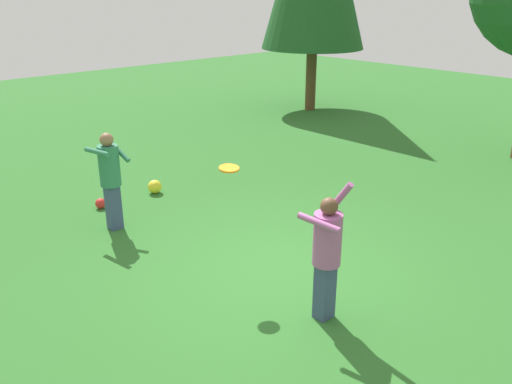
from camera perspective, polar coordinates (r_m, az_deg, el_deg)
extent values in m
plane|color=#2D6B28|center=(7.78, 1.82, -8.38)|extent=(40.00, 40.00, 0.00)
cube|color=#38476B|center=(6.64, 7.36, -10.43)|extent=(0.19, 0.22, 0.74)
cylinder|color=#A85693|center=(6.31, 7.65, -5.04)|extent=(0.34, 0.34, 0.65)
sphere|color=brown|center=(6.14, 7.84, -1.54)|extent=(0.21, 0.21, 0.21)
cylinder|color=#A85693|center=(6.04, 6.77, -3.32)|extent=(0.56, 0.16, 0.12)
cylinder|color=#A85693|center=(6.29, 8.81, -0.83)|extent=(0.38, 0.13, 0.50)
cube|color=#38476B|center=(9.22, -15.01, -1.55)|extent=(0.19, 0.22, 0.78)
cylinder|color=#2D7551|center=(8.97, -15.44, 2.74)|extent=(0.34, 0.34, 0.68)
sphere|color=#8C6647|center=(8.85, -15.72, 5.42)|extent=(0.22, 0.22, 0.22)
cylinder|color=#2D7551|center=(9.02, -14.56, 4.40)|extent=(0.55, 0.16, 0.35)
cylinder|color=#2D7551|center=(8.78, -16.66, 4.14)|extent=(0.58, 0.16, 0.10)
cylinder|color=orange|center=(6.95, -2.90, 2.55)|extent=(0.34, 0.34, 0.05)
sphere|color=red|center=(10.22, -16.31, -1.18)|extent=(0.19, 0.19, 0.19)
sphere|color=yellow|center=(10.71, -10.79, 0.56)|extent=(0.27, 0.27, 0.27)
cylinder|color=brown|center=(17.80, 6.00, 14.49)|extent=(0.34, 0.34, 3.61)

